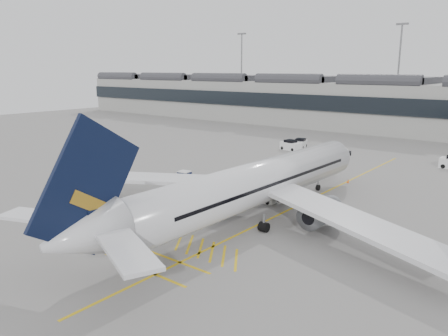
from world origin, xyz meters
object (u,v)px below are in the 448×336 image
Objects in this scene: belt_loader at (259,195)px; ramp_agent_a at (242,190)px; baggage_cart_a at (200,186)px; pushback_tug at (173,192)px; ramp_agent_b at (227,187)px; airliner_main at (253,185)px.

ramp_agent_a is at bearing -172.15° from belt_loader.
baggage_cart_a is 0.66× the size of pushback_tug.
ramp_agent_b reaches higher than ramp_agent_a.
ramp_agent_b is at bearing 145.20° from airliner_main.
baggage_cart_a is (-9.84, 3.52, -2.44)m from airliner_main.
airliner_main reaches higher than ramp_agent_a.
belt_loader reaches higher than pushback_tug.
pushback_tug is at bearing -150.31° from belt_loader.
ramp_agent_b is 0.68× the size of pushback_tug.
airliner_main is 11.50m from pushback_tug.
ramp_agent_b is at bearing -177.03° from belt_loader.
ramp_agent_a is (-1.98, -0.36, 0.30)m from belt_loader.
airliner_main is 7.62m from ramp_agent_a.
ramp_agent_b is (2.70, 1.65, -0.03)m from baggage_cart_a.
ramp_agent_b is (-2.17, -0.03, 0.05)m from ramp_agent_a.
ramp_agent_a is at bearing 160.49° from ramp_agent_b.
pushback_tug is (-3.99, -4.71, -0.33)m from ramp_agent_b.
ramp_agent_a is (-4.97, 5.19, -2.52)m from airliner_main.
baggage_cart_a reaches higher than ramp_agent_a.
baggage_cart_a is at bearing 88.36° from pushback_tug.
airliner_main reaches higher than ramp_agent_b.
belt_loader is 2.59× the size of ramp_agent_b.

